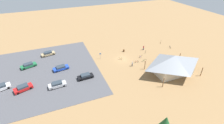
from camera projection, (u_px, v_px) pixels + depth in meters
The scene contains 21 objects.
ground at pixel (122, 59), 55.51m from camera, with size 160.00×160.00×0.00m, color #937047.
parking_lot_asphalt at pixel (42, 72), 48.97m from camera, with size 32.59×33.65×0.05m, color #4C4C51.
bike_pavilion at pixel (174, 63), 47.18m from camera, with size 13.71×9.50×5.75m.
trash_bin at pixel (124, 51), 59.90m from camera, with size 0.60×0.60×0.90m, color brown.
lot_sign at pixel (100, 55), 55.07m from camera, with size 0.56×0.08×2.20m.
bicycle_red_front_row at pixel (136, 62), 53.42m from camera, with size 1.63×0.63×0.86m.
bicycle_yellow_near_sign at pixel (121, 59), 54.99m from camera, with size 1.39×1.07×0.90m.
bicycle_purple_yard_right at pixel (141, 57), 56.33m from camera, with size 1.58×0.78×0.81m.
bicycle_white_edge_south at pixel (170, 47), 62.66m from camera, with size 0.73×1.73×0.86m.
bicycle_black_lone_east at pixel (146, 52), 59.33m from camera, with size 1.02×1.39×0.89m.
bicycle_orange_lone_west at pixel (161, 42), 66.47m from camera, with size 1.21×1.29×0.75m.
bicycle_green_back_row at pixel (144, 61), 54.04m from camera, with size 1.80×0.48×0.85m.
car_red_back_corner at pixel (23, 88), 41.79m from camera, with size 4.80×3.16×1.44m.
car_white_inner_stall at pixel (0, 88), 41.87m from camera, with size 4.98×3.12×1.48m.
car_green_end_stall at pixel (28, 65), 50.91m from camera, with size 4.91×3.01×1.38m.
car_black_mid_lot at pixel (85, 76), 46.08m from camera, with size 4.57×1.98×1.35m.
car_tan_aisle_side at pixel (48, 54), 57.37m from camera, with size 4.82×2.59×1.41m.
car_blue_front_row at pixel (61, 68), 49.74m from camera, with size 4.85×2.51×1.32m.
car_silver_by_curb at pixel (57, 84), 42.93m from camera, with size 4.60×2.01×1.43m.
visitor_near_lot at pixel (143, 48), 60.87m from camera, with size 0.37×0.36×1.81m.
visitor_crossing_yard at pixel (132, 64), 51.37m from camera, with size 0.39×0.40×1.79m.
Camera 1 is at (20.84, 43.10, 28.33)m, focal length 26.22 mm.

